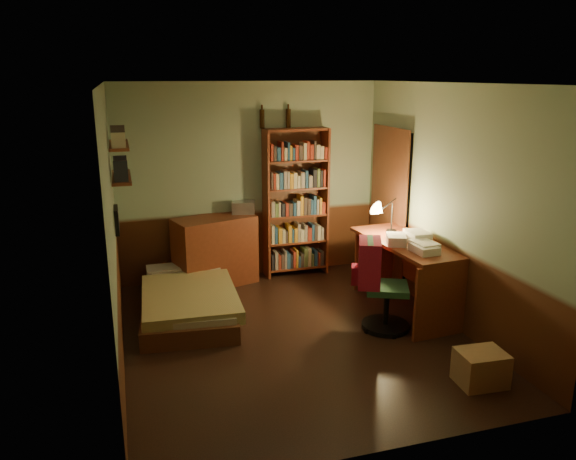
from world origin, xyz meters
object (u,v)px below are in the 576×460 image
object	(u,v)px
dresser	(215,251)
desk	(405,276)
mini_stereo	(243,207)
desk_lamp	(392,208)
bed	(188,290)
cardboard_box_a	(481,368)
cardboard_box_b	(478,368)
bookshelf	(296,203)
office_chair	(387,284)

from	to	relation	value
dresser	desk	xyz separation A→B (m)	(1.98, -1.46, -0.03)
mini_stereo	desk_lamp	distance (m)	1.97
bed	desk	distance (m)	2.53
desk_lamp	cardboard_box_a	world-z (taller)	desk_lamp
bed	cardboard_box_b	bearing A→B (deg)	-38.14
dresser	cardboard_box_b	bearing A→B (deg)	-75.38
mini_stereo	bookshelf	bearing A→B (deg)	11.61
dresser	cardboard_box_a	size ratio (longest dim) A/B	2.48
bookshelf	mini_stereo	bearing A→B (deg)	173.87
bed	mini_stereo	size ratio (longest dim) A/B	6.27
dresser	desk_lamp	xyz separation A→B (m)	(1.99, -1.04, 0.67)
dresser	cardboard_box_b	xyz separation A→B (m)	(1.88, -3.08, -0.35)
desk_lamp	cardboard_box_b	size ratio (longest dim) A/B	1.90
office_chair	cardboard_box_b	distance (m)	1.31
dresser	mini_stereo	size ratio (longest dim) A/B	3.47
cardboard_box_a	cardboard_box_b	distance (m)	0.10
bed	office_chair	world-z (taller)	office_chair
bookshelf	desk_lamp	world-z (taller)	bookshelf
desk_lamp	cardboard_box_a	size ratio (longest dim) A/B	1.39
bookshelf	cardboard_box_a	size ratio (longest dim) A/B	4.85
mini_stereo	office_chair	distance (m)	2.35
bookshelf	desk	bearing A→B (deg)	-64.24
dresser	bookshelf	xyz separation A→B (m)	(1.13, 0.09, 0.55)
desk_lamp	cardboard_box_b	bearing A→B (deg)	-85.36
mini_stereo	cardboard_box_a	world-z (taller)	mini_stereo
bookshelf	cardboard_box_a	distance (m)	3.43
mini_stereo	office_chair	size ratio (longest dim) A/B	0.29
dresser	bed	bearing A→B (deg)	-135.89
bed	mini_stereo	bearing A→B (deg)	53.02
office_chair	desk_lamp	bearing A→B (deg)	85.35
dresser	mini_stereo	distance (m)	0.69
office_chair	mini_stereo	bearing A→B (deg)	142.87
mini_stereo	office_chair	xyz separation A→B (m)	(1.13, -2.00, -0.47)
bed	bookshelf	distance (m)	1.98
cardboard_box_b	office_chair	bearing A→B (deg)	105.47
dresser	mini_stereo	world-z (taller)	mini_stereo
bed	bookshelf	bearing A→B (deg)	35.56
bed	cardboard_box_a	world-z (taller)	bed
dresser	desk_lamp	world-z (taller)	desk_lamp
bed	dresser	bearing A→B (deg)	66.47
cardboard_box_b	desk	bearing A→B (deg)	86.26
dresser	bookshelf	distance (m)	1.26
bed	office_chair	xyz separation A→B (m)	(2.01, -1.04, 0.24)
bed	cardboard_box_b	distance (m)	3.25
office_chair	dresser	bearing A→B (deg)	152.94
desk	cardboard_box_b	size ratio (longest dim) A/B	5.18
desk_lamp	cardboard_box_b	xyz separation A→B (m)	(-0.12, -2.03, -1.02)
dresser	bookshelf	world-z (taller)	bookshelf
bookshelf	desk_lamp	distance (m)	1.42
bed	desk	xyz separation A→B (m)	(2.45, -0.63, 0.15)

